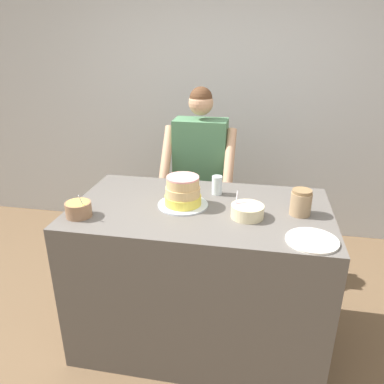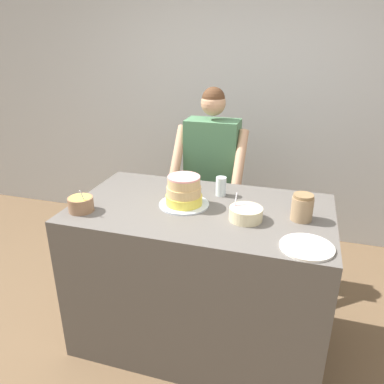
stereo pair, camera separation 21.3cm
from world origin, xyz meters
name	(u,v)px [view 2 (the right image)]	position (x,y,z in m)	size (l,w,h in m)	color
ground_plane	(180,384)	(0.00, 0.00, 0.00)	(14.00, 14.00, 0.00)	brown
wall_back	(248,104)	(0.00, 2.07, 1.30)	(10.00, 0.05, 2.60)	silver
counter	(200,275)	(0.00, 0.43, 0.48)	(1.52, 0.86, 0.95)	#5B5651
person_baker	(212,169)	(-0.14, 1.23, 0.92)	(0.56, 0.45, 1.55)	#2D2D38
cake	(184,192)	(-0.11, 0.43, 1.04)	(0.30, 0.30, 0.18)	silver
frosting_bowl_pink	(246,213)	(0.28, 0.34, 0.99)	(0.18, 0.18, 0.14)	beige
frosting_bowl_yellow	(81,204)	(-0.65, 0.18, 1.00)	(0.14, 0.14, 0.15)	#936B4C
drinking_glass	(221,186)	(0.07, 0.64, 1.01)	(0.07, 0.07, 0.12)	silver
ceramic_plate	(307,247)	(0.61, 0.13, 0.96)	(0.26, 0.26, 0.01)	white
stoneware_jar	(302,207)	(0.57, 0.44, 1.03)	(0.12, 0.12, 0.15)	#9E7F5B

